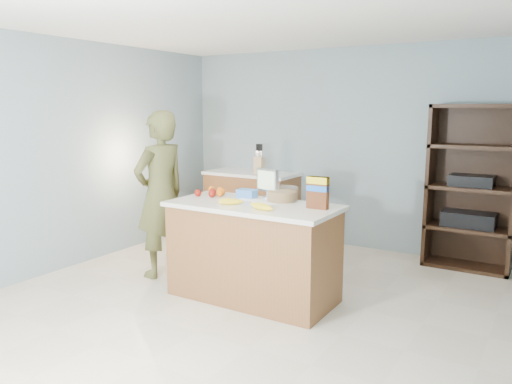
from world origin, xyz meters
The scene contains 15 objects.
floor centered at (0.00, 0.00, 0.00)m, with size 4.50×5.00×0.02m, color beige.
walls centered at (0.00, 0.00, 1.65)m, with size 4.52×5.02×2.51m.
counter_peninsula centered at (0.00, 0.30, 0.42)m, with size 1.56×0.76×0.90m.
back_cabinet centered at (-1.20, 2.20, 0.45)m, with size 1.24×0.62×0.90m.
shelving_unit centered at (1.55, 2.35, 0.86)m, with size 0.90×0.40×1.80m.
person centered at (-1.18, 0.36, 0.87)m, with size 0.63×0.42×1.74m, color #4C4D27.
knife_block centered at (-1.04, 2.13, 1.02)m, with size 0.12×0.10×0.31m.
envelopes centered at (-0.02, 0.41, 0.90)m, with size 0.44×0.23×0.00m.
bananas centered at (0.02, 0.14, 0.93)m, with size 0.64×0.20×0.05m.
apples centered at (-0.58, 0.38, 0.94)m, with size 0.22×0.20×0.07m.
oranges centered at (-0.55, 0.52, 0.93)m, with size 0.27×0.21×0.07m.
blue_carton centered at (-0.22, 0.53, 0.94)m, with size 0.18×0.12×0.08m, color blue.
salad_bowl centered at (0.16, 0.56, 0.96)m, with size 0.30×0.30×0.13m.
tv centered at (-0.04, 0.63, 1.06)m, with size 0.28×0.12×0.28m.
cereal_box centered at (0.60, 0.40, 1.06)m, with size 0.19×0.07×0.28m.
Camera 1 is at (2.35, -3.48, 1.77)m, focal length 35.00 mm.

